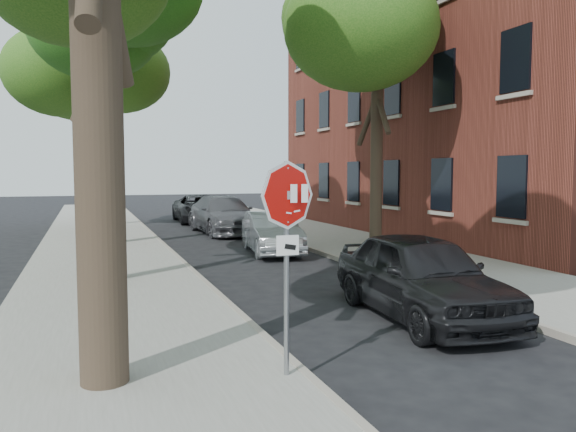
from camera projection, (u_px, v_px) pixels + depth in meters
name	position (u px, v px, depth m)	size (l,w,h in m)	color
ground	(338.00, 377.00, 7.11)	(120.00, 120.00, 0.00)	black
sidewalk_left	(103.00, 253.00, 17.51)	(4.00, 55.00, 0.12)	gray
sidewalk_right	(349.00, 242.00, 20.39)	(4.00, 55.00, 0.12)	gray
curb_left	(169.00, 250.00, 18.21)	(0.12, 55.00, 0.13)	#9E9384
curb_right	(296.00, 244.00, 19.70)	(0.12, 55.00, 0.13)	#9E9384
apartment_building	(496.00, 56.00, 24.38)	(12.20, 20.20, 15.30)	maroon
stop_sign	(287.00, 226.00, 6.70)	(0.76, 0.34, 2.61)	gray
tree_mid_b	(97.00, 12.00, 18.91)	(5.88, 5.46, 10.36)	black
tree_far	(88.00, 70.00, 25.42)	(5.29, 4.91, 9.33)	black
tree_right	(376.00, 28.00, 18.05)	(5.29, 4.91, 9.33)	black
car_a	(421.00, 276.00, 9.94)	(1.80, 4.48, 1.53)	black
car_b	(272.00, 233.00, 17.89)	(1.40, 4.02, 1.32)	#A1A6A9
car_c	(224.00, 215.00, 23.82)	(2.20, 5.42, 1.57)	#4E4D53
car_d	(200.00, 208.00, 29.08)	(2.38, 5.16, 1.43)	black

